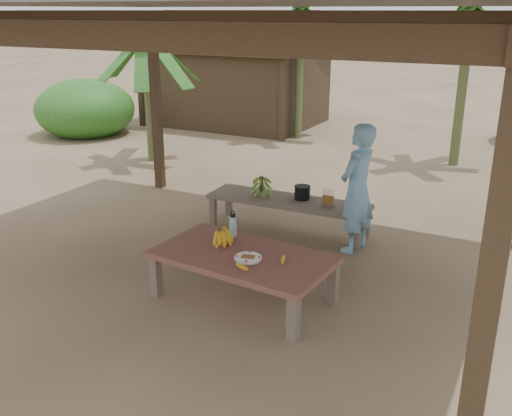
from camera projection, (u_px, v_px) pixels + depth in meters
The scene contains 17 objects.
ground at pixel (237, 272), 6.55m from camera, with size 80.00×80.00×0.00m, color brown.
pavilion at pixel (232, 17), 5.63m from camera, with size 6.60×5.60×2.95m.
work_table at pixel (243, 260), 5.81m from camera, with size 1.87×1.14×0.50m.
bench at pixel (288, 203), 7.64m from camera, with size 2.22×0.67×0.45m.
ripe_banana_bunch at pixel (219, 235), 6.04m from camera, with size 0.30×0.25×0.18m, color yellow, non-canonical shape.
plate at pixel (248, 258), 5.65m from camera, with size 0.27×0.27×0.04m.
loose_banana_front at pixel (242, 267), 5.45m from camera, with size 0.04×0.16×0.04m, color yellow.
loose_banana_side at pixel (283, 259), 5.62m from camera, with size 0.04×0.16×0.04m, color yellow.
water_flask at pixel (233, 226), 6.21m from camera, with size 0.08×0.08×0.30m.
green_banana_stalk at pixel (261, 185), 7.74m from camera, with size 0.25×0.25×0.28m, color #598C2D, non-canonical shape.
cooking_pot at pixel (302, 193), 7.61m from camera, with size 0.21×0.21×0.18m, color black.
skewer_rack at pixel (328, 198), 7.31m from camera, with size 0.18×0.08×0.24m, color #A57F47, non-canonical shape.
woman at pixel (357, 189), 6.90m from camera, with size 0.58×0.38×1.60m, color #6EA5D1.
hut at pixel (238, 81), 14.85m from camera, with size 4.40×3.43×2.85m.
banana_plant_n at pixel (470, 21), 10.20m from camera, with size 1.80×1.80×3.14m.
banana_plant_nw at pixel (300, 21), 12.53m from camera, with size 1.80×1.80×3.10m.
banana_plant_w at pixel (146, 51), 10.70m from camera, with size 1.80×1.80×2.60m.
Camera 1 is at (2.96, -5.16, 2.85)m, focal length 40.00 mm.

